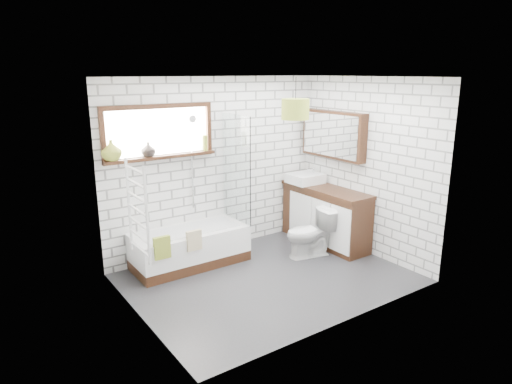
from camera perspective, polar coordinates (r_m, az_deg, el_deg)
floor at (r=5.95m, az=1.59°, el=-10.74°), size 3.40×2.60×0.01m
ceiling at (r=5.37m, az=1.79°, el=14.22°), size 3.40×2.60×0.01m
wall_back at (r=6.59m, az=-5.07°, el=3.30°), size 3.40×0.01×2.50m
wall_front at (r=4.58m, az=11.42°, el=-2.13°), size 3.40×0.01×2.50m
wall_left at (r=4.75m, az=-15.13°, el=-1.74°), size 0.01×2.60×2.50m
wall_right at (r=6.66m, az=13.60°, el=3.05°), size 0.01×2.60×2.50m
window at (r=6.09m, az=-11.98°, el=7.33°), size 1.52×0.16×0.68m
towel_radiator at (r=4.78m, az=-14.58°, el=-2.23°), size 0.06×0.52×1.00m
mirror_cabinet at (r=6.94m, az=9.63°, el=7.07°), size 0.16×1.20×0.70m
shower_riser at (r=6.35m, az=-8.03°, el=3.69°), size 0.02×0.02×1.30m
bathtub at (r=6.31m, az=-8.24°, el=-6.84°), size 1.54×0.68×0.50m
shower_screen at (r=6.37m, az=-2.53°, el=2.92°), size 0.02×0.72×1.50m
towel_green at (r=5.73m, az=-11.67°, el=-6.83°), size 0.21×0.06×0.28m
towel_beige at (r=5.89m, az=-7.76°, el=-6.01°), size 0.20×0.05×0.26m
vanity at (r=7.03m, az=8.65°, el=-2.91°), size 0.49×1.53×0.88m
basin at (r=7.16m, az=6.19°, el=1.71°), size 0.49×0.43×0.14m
tap at (r=7.25m, az=7.17°, el=2.37°), size 0.04×0.04×0.17m
toilet at (r=6.53m, az=6.70°, el=-5.13°), size 0.52×0.74×0.69m
vase_olive at (r=5.87m, az=-17.62°, el=4.80°), size 0.32×0.32×0.26m
vase_dark at (r=6.03m, az=-13.29°, el=5.01°), size 0.21×0.21×0.19m
bottle at (r=6.37m, az=-6.37°, el=5.94°), size 0.08×0.08×0.21m
pendant at (r=5.88m, az=4.94°, el=10.28°), size 0.35×0.35×0.26m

